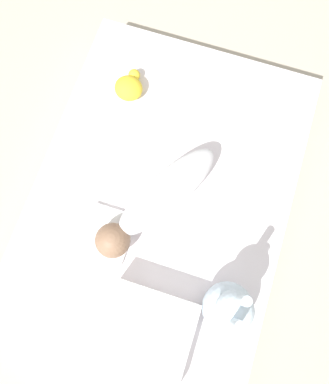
% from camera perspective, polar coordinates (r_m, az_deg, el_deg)
% --- Properties ---
extents(ground_plane, '(12.00, 12.00, 0.00)m').
position_cam_1_polar(ground_plane, '(1.71, -0.33, -1.71)').
color(ground_plane, '#B2A893').
extents(bed_mattress, '(1.42, 1.03, 0.19)m').
position_cam_1_polar(bed_mattress, '(1.62, -0.35, -1.01)').
color(bed_mattress, white).
rests_on(bed_mattress, ground_plane).
extents(burp_cloth, '(0.20, 0.18, 0.02)m').
position_cam_1_polar(burp_cloth, '(1.51, -8.56, -6.23)').
color(burp_cloth, white).
rests_on(burp_cloth, bed_mattress).
extents(swaddled_baby, '(0.56, 0.39, 0.17)m').
position_cam_1_polar(swaddled_baby, '(1.44, -0.96, -1.12)').
color(swaddled_baby, white).
rests_on(swaddled_baby, bed_mattress).
extents(pillow, '(0.33, 0.32, 0.12)m').
position_cam_1_polar(pillow, '(1.44, -3.01, -21.11)').
color(pillow, white).
rests_on(pillow, bed_mattress).
extents(bunny_plush, '(0.18, 0.18, 0.37)m').
position_cam_1_polar(bunny_plush, '(1.38, 9.87, -17.08)').
color(bunny_plush, silver).
rests_on(bunny_plush, bed_mattress).
extents(turtle_plush, '(0.15, 0.12, 0.09)m').
position_cam_1_polar(turtle_plush, '(1.67, -5.41, 15.67)').
color(turtle_plush, yellow).
rests_on(turtle_plush, bed_mattress).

